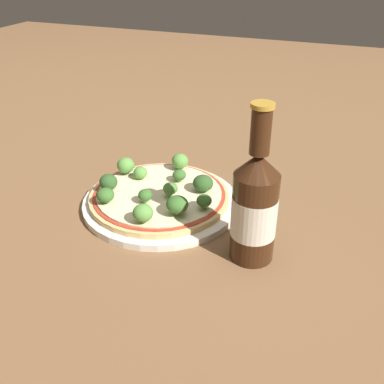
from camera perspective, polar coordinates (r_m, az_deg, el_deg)
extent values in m
plane|color=brown|center=(0.81, -4.49, -1.55)|extent=(3.00, 3.00, 0.00)
cylinder|color=silver|center=(0.80, -4.10, -1.46)|extent=(0.27, 0.27, 0.01)
cylinder|color=tan|center=(0.79, -4.26, -0.71)|extent=(0.25, 0.25, 0.01)
cylinder|color=#A83823|center=(0.79, -4.28, -0.35)|extent=(0.23, 0.23, 0.00)
cylinder|color=beige|center=(0.79, -4.28, -0.27)|extent=(0.22, 0.22, 0.00)
cylinder|color=#6B8E51|center=(0.86, -1.53, 3.21)|extent=(0.01, 0.01, 0.01)
ellipsoid|color=#568E3D|center=(0.86, -1.54, 3.96)|extent=(0.03, 0.03, 0.03)
cylinder|color=#6B8E51|center=(0.79, 1.40, 0.37)|extent=(0.01, 0.01, 0.01)
ellipsoid|color=#2D5123|center=(0.78, 1.41, 1.14)|extent=(0.04, 0.04, 0.03)
cylinder|color=#6B8E51|center=(0.71, -6.20, -3.52)|extent=(0.01, 0.01, 0.01)
ellipsoid|color=#568E3D|center=(0.70, -6.25, -2.65)|extent=(0.03, 0.03, 0.03)
cylinder|color=#6B8E51|center=(0.84, -6.55, 1.88)|extent=(0.01, 0.01, 0.01)
ellipsoid|color=#568E3D|center=(0.83, -6.59, 2.45)|extent=(0.03, 0.03, 0.02)
cylinder|color=#6B8E51|center=(0.74, 1.54, -1.82)|extent=(0.01, 0.01, 0.01)
ellipsoid|color=#386628|center=(0.73, 1.55, -1.10)|extent=(0.03, 0.03, 0.02)
cylinder|color=#6B8E51|center=(0.82, -1.62, 1.60)|extent=(0.01, 0.01, 0.01)
ellipsoid|color=#386628|center=(0.82, -1.63, 2.18)|extent=(0.02, 0.02, 0.02)
cylinder|color=#6B8E51|center=(0.76, -5.76, -1.10)|extent=(0.01, 0.01, 0.01)
ellipsoid|color=#386628|center=(0.75, -5.80, -0.43)|extent=(0.02, 0.02, 0.02)
cylinder|color=#6B8E51|center=(0.81, -10.50, 0.52)|extent=(0.01, 0.01, 0.01)
ellipsoid|color=#2D5123|center=(0.80, -10.57, 1.25)|extent=(0.03, 0.03, 0.03)
cylinder|color=#6B8E51|center=(0.72, -1.88, -2.49)|extent=(0.01, 0.01, 0.01)
ellipsoid|color=#386628|center=(0.72, -1.90, -1.58)|extent=(0.04, 0.04, 0.03)
cylinder|color=#6B8E51|center=(0.77, -2.74, -0.23)|extent=(0.01, 0.01, 0.01)
ellipsoid|color=#477A33|center=(0.77, -2.76, 0.47)|extent=(0.03, 0.03, 0.02)
cylinder|color=#6B8E51|center=(0.86, -8.36, 2.58)|extent=(0.01, 0.01, 0.01)
ellipsoid|color=#568E3D|center=(0.85, -8.43, 3.38)|extent=(0.03, 0.03, 0.03)
cylinder|color=#6B8E51|center=(0.77, -10.87, -1.08)|extent=(0.01, 0.01, 0.01)
ellipsoid|color=#386628|center=(0.76, -10.95, -0.38)|extent=(0.03, 0.03, 0.02)
cylinder|color=#381E0F|center=(0.65, 7.85, -3.18)|extent=(0.07, 0.07, 0.14)
cylinder|color=beige|center=(0.65, 7.86, -2.98)|extent=(0.07, 0.07, 0.06)
cone|color=#381E0F|center=(0.61, 8.39, 3.50)|extent=(0.07, 0.07, 0.03)
cylinder|color=#381E0F|center=(0.59, 8.73, 7.64)|extent=(0.03, 0.03, 0.06)
cylinder|color=#B7892D|center=(0.58, 8.99, 10.83)|extent=(0.03, 0.03, 0.01)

